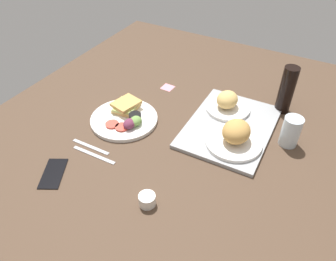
% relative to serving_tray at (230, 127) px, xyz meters
% --- Properties ---
extents(ground_plane, '(1.90, 1.50, 0.03)m').
position_rel_serving_tray_xyz_m(ground_plane, '(0.16, -0.23, -0.02)').
color(ground_plane, '#4C3828').
extents(serving_tray, '(0.45, 0.34, 0.02)m').
position_rel_serving_tray_xyz_m(serving_tray, '(0.00, 0.00, 0.00)').
color(serving_tray, '#9EA0A3').
rests_on(serving_tray, ground_plane).
extents(bread_plate_near, '(0.19, 0.19, 0.08)m').
position_rel_serving_tray_xyz_m(bread_plate_near, '(-0.10, -0.05, 0.04)').
color(bread_plate_near, white).
rests_on(bread_plate_near, serving_tray).
extents(bread_plate_far, '(0.22, 0.22, 0.10)m').
position_rel_serving_tray_xyz_m(bread_plate_far, '(0.10, 0.05, 0.04)').
color(bread_plate_far, white).
rests_on(bread_plate_far, serving_tray).
extents(plate_with_salad, '(0.29, 0.29, 0.05)m').
position_rel_serving_tray_xyz_m(plate_with_salad, '(0.16, -0.41, 0.01)').
color(plate_with_salad, white).
rests_on(plate_with_salad, ground_plane).
extents(drinking_glass, '(0.07, 0.07, 0.12)m').
position_rel_serving_tray_xyz_m(drinking_glass, '(-0.02, 0.23, 0.05)').
color(drinking_glass, silver).
rests_on(drinking_glass, ground_plane).
extents(soda_bottle, '(0.06, 0.06, 0.21)m').
position_rel_serving_tray_xyz_m(soda_bottle, '(-0.23, 0.16, 0.10)').
color(soda_bottle, black).
rests_on(soda_bottle, ground_plane).
extents(espresso_cup, '(0.06, 0.06, 0.04)m').
position_rel_serving_tray_xyz_m(espresso_cup, '(0.49, -0.10, 0.01)').
color(espresso_cup, silver).
rests_on(espresso_cup, ground_plane).
extents(fork, '(0.01, 0.17, 0.01)m').
position_rel_serving_tray_xyz_m(fork, '(0.37, -0.43, -0.01)').
color(fork, '#B7B7BC').
rests_on(fork, ground_plane).
extents(knife, '(0.02, 0.19, 0.01)m').
position_rel_serving_tray_xyz_m(knife, '(0.40, -0.39, -0.01)').
color(knife, '#B7B7BC').
rests_on(knife, ground_plane).
extents(cell_phone, '(0.16, 0.13, 0.01)m').
position_rel_serving_tray_xyz_m(cell_phone, '(0.55, -0.46, -0.00)').
color(cell_phone, black).
rests_on(cell_phone, ground_plane).
extents(sticky_note, '(0.06, 0.06, 0.00)m').
position_rel_serving_tray_xyz_m(sticky_note, '(-0.15, -0.38, -0.01)').
color(sticky_note, pink).
rests_on(sticky_note, ground_plane).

